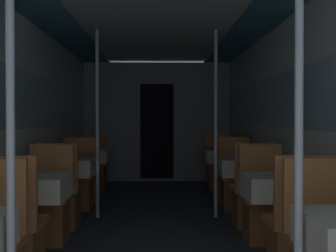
{
  "coord_description": "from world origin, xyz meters",
  "views": [
    {
      "loc": [
        0.01,
        -1.32,
        1.2
      ],
      "look_at": [
        0.1,
        2.65,
        1.14
      ],
      "focal_mm": 50.0,
      "sensor_mm": 36.0,
      "label": 1
    }
  ],
  "objects_px": {
    "support_pole_right_0": "(299,131)",
    "chair_right_near_2": "(252,201)",
    "support_pole_left_0": "(11,131)",
    "chair_left_far_2": "(77,187)",
    "chair_left_far_3": "(94,173)",
    "chair_right_far_3": "(219,173)",
    "chair_right_near_3": "(229,181)",
    "dining_table_left_2": "(70,169)",
    "dining_table_right_3": "(224,158)",
    "chair_left_near_1": "(14,242)",
    "dining_table_left_3": "(90,158)",
    "support_pole_right_2": "(216,124)",
    "chair_left_far_1": "(48,213)",
    "chair_right_far_2": "(236,187)",
    "dining_table_right_2": "(243,169)",
    "dining_table_right_1": "(278,190)",
    "chair_right_near_1": "(297,241)",
    "chair_left_near_2": "(61,202)",
    "support_pole_left_2": "(97,124)",
    "chair_right_far_1": "(264,212)",
    "chair_left_near_3": "(84,181)"
  },
  "relations": [
    {
      "from": "support_pole_right_0",
      "to": "chair_right_near_2",
      "type": "distance_m",
      "value": 2.94
    },
    {
      "from": "support_pole_left_0",
      "to": "chair_left_far_2",
      "type": "bearing_deg",
      "value": 94.93
    },
    {
      "from": "chair_left_far_3",
      "to": "chair_right_far_3",
      "type": "distance_m",
      "value": 2.1
    },
    {
      "from": "chair_left_far_2",
      "to": "chair_right_near_3",
      "type": "distance_m",
      "value": 2.18
    },
    {
      "from": "support_pole_left_0",
      "to": "chair_right_far_3",
      "type": "distance_m",
      "value": 5.87
    },
    {
      "from": "dining_table_left_2",
      "to": "chair_left_far_3",
      "type": "height_order",
      "value": "chair_left_far_3"
    },
    {
      "from": "chair_right_near_2",
      "to": "chair_right_near_3",
      "type": "relative_size",
      "value": 1.0
    },
    {
      "from": "dining_table_right_3",
      "to": "chair_right_near_3",
      "type": "relative_size",
      "value": 0.76
    },
    {
      "from": "chair_left_near_1",
      "to": "dining_table_left_3",
      "type": "height_order",
      "value": "chair_left_near_1"
    },
    {
      "from": "support_pole_right_2",
      "to": "dining_table_left_3",
      "type": "bearing_deg",
      "value": 136.7
    },
    {
      "from": "chair_left_far_1",
      "to": "chair_left_far_3",
      "type": "bearing_deg",
      "value": -90.0
    },
    {
      "from": "dining_table_left_2",
      "to": "chair_right_far_2",
      "type": "height_order",
      "value": "chair_right_far_2"
    },
    {
      "from": "chair_left_far_1",
      "to": "dining_table_right_2",
      "type": "distance_m",
      "value": 2.4
    },
    {
      "from": "dining_table_right_1",
      "to": "chair_right_near_1",
      "type": "distance_m",
      "value": 0.62
    },
    {
      "from": "dining_table_left_2",
      "to": "chair_right_near_2",
      "type": "height_order",
      "value": "chair_right_near_2"
    },
    {
      "from": "chair_left_near_2",
      "to": "support_pole_right_0",
      "type": "xyz_separation_m",
      "value": [
        1.77,
        -2.79,
        0.85
      ]
    },
    {
      "from": "dining_table_right_1",
      "to": "chair_right_near_3",
      "type": "height_order",
      "value": "chair_right_near_3"
    },
    {
      "from": "chair_left_near_2",
      "to": "support_pole_right_0",
      "type": "distance_m",
      "value": 3.41
    },
    {
      "from": "chair_left_near_2",
      "to": "dining_table_right_1",
      "type": "relative_size",
      "value": 1.32
    },
    {
      "from": "support_pole_left_2",
      "to": "support_pole_right_2",
      "type": "bearing_deg",
      "value": 0.0
    },
    {
      "from": "support_pole_right_2",
      "to": "dining_table_left_2",
      "type": "bearing_deg",
      "value": 180.0
    },
    {
      "from": "chair_left_near_2",
      "to": "chair_right_far_1",
      "type": "xyz_separation_m",
      "value": [
        2.1,
        -0.59,
        0.0
      ]
    },
    {
      "from": "dining_table_right_1",
      "to": "dining_table_right_2",
      "type": "xyz_separation_m",
      "value": [
        0.0,
        1.67,
        0.0
      ]
    },
    {
      "from": "dining_table_right_3",
      "to": "dining_table_right_1",
      "type": "bearing_deg",
      "value": -90.0
    },
    {
      "from": "chair_left_near_1",
      "to": "chair_right_far_1",
      "type": "xyz_separation_m",
      "value": [
        2.1,
        1.08,
        0.0
      ]
    },
    {
      "from": "chair_left_far_3",
      "to": "chair_left_near_2",
      "type": "bearing_deg",
      "value": 90.0
    },
    {
      "from": "chair_left_near_3",
      "to": "support_pole_left_2",
      "type": "bearing_deg",
      "value": -73.5
    },
    {
      "from": "chair_left_near_2",
      "to": "dining_table_left_3",
      "type": "height_order",
      "value": "chair_left_near_2"
    },
    {
      "from": "chair_left_far_2",
      "to": "chair_right_far_2",
      "type": "bearing_deg",
      "value": -180.0
    },
    {
      "from": "chair_left_near_3",
      "to": "dining_table_right_3",
      "type": "height_order",
      "value": "chair_left_near_3"
    },
    {
      "from": "chair_right_near_1",
      "to": "dining_table_right_3",
      "type": "bearing_deg",
      "value": 90.0
    },
    {
      "from": "support_pole_left_2",
      "to": "dining_table_right_2",
      "type": "xyz_separation_m",
      "value": [
        1.77,
        0.0,
        -0.55
      ]
    },
    {
      "from": "support_pole_left_2",
      "to": "chair_right_far_3",
      "type": "height_order",
      "value": "support_pole_left_2"
    },
    {
      "from": "chair_left_far_1",
      "to": "chair_left_far_2",
      "type": "distance_m",
      "value": 1.67
    },
    {
      "from": "chair_left_far_2",
      "to": "chair_left_far_3",
      "type": "distance_m",
      "value": 1.67
    },
    {
      "from": "chair_left_near_1",
      "to": "chair_left_near_2",
      "type": "height_order",
      "value": "same"
    },
    {
      "from": "chair_right_far_2",
      "to": "dining_table_left_3",
      "type": "bearing_deg",
      "value": -28.22
    },
    {
      "from": "dining_table_left_3",
      "to": "chair_left_near_3",
      "type": "distance_m",
      "value": 0.62
    },
    {
      "from": "dining_table_right_1",
      "to": "chair_right_near_3",
      "type": "distance_m",
      "value": 2.81
    },
    {
      "from": "chair_left_far_2",
      "to": "support_pole_right_0",
      "type": "height_order",
      "value": "support_pole_right_0"
    },
    {
      "from": "dining_table_right_3",
      "to": "dining_table_right_2",
      "type": "bearing_deg",
      "value": -90.0
    },
    {
      "from": "chair_left_near_2",
      "to": "chair_right_near_1",
      "type": "xyz_separation_m",
      "value": [
        2.1,
        -1.67,
        0.0
      ]
    },
    {
      "from": "support_pole_left_2",
      "to": "chair_right_near_2",
      "type": "bearing_deg",
      "value": -16.92
    },
    {
      "from": "dining_table_left_2",
      "to": "dining_table_right_2",
      "type": "relative_size",
      "value": 1.0
    },
    {
      "from": "support_pole_right_0",
      "to": "support_pole_right_2",
      "type": "bearing_deg",
      "value": 90.0
    },
    {
      "from": "support_pole_right_0",
      "to": "chair_right_far_2",
      "type": "distance_m",
      "value": 3.98
    },
    {
      "from": "chair_right_far_3",
      "to": "chair_right_far_2",
      "type": "bearing_deg",
      "value": 90.0
    },
    {
      "from": "dining_table_left_2",
      "to": "support_pole_right_2",
      "type": "height_order",
      "value": "support_pole_right_2"
    },
    {
      "from": "support_pole_left_0",
      "to": "chair_left_far_2",
      "type": "xyz_separation_m",
      "value": [
        -0.33,
        3.87,
        -0.85
      ]
    },
    {
      "from": "chair_left_far_3",
      "to": "chair_right_near_3",
      "type": "height_order",
      "value": "same"
    }
  ]
}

